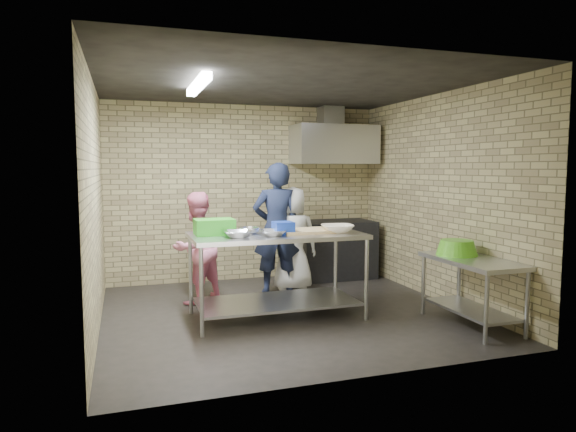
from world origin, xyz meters
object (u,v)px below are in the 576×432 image
at_px(bottle_green, 355,151).
at_px(woman_pink, 196,248).
at_px(man_navy, 277,228).
at_px(stove, 335,249).
at_px(bottle_red, 332,150).
at_px(side_counter, 471,292).
at_px(green_basin, 457,248).
at_px(blue_tub, 283,228).
at_px(green_crate, 214,227).
at_px(prep_table, 277,275).
at_px(woman_white, 293,239).

distance_m(bottle_green, woman_pink, 3.23).
distance_m(man_navy, woman_pink, 1.16).
distance_m(stove, bottle_red, 1.60).
height_order(side_counter, green_basin, green_basin).
relative_size(stove, blue_tub, 5.48).
height_order(green_crate, man_navy, man_navy).
height_order(stove, blue_tub, blue_tub).
distance_m(blue_tub, bottle_green, 2.99).
relative_size(prep_table, stove, 1.64).
xyz_separation_m(side_counter, woman_white, (-1.36, 2.15, 0.36)).
bearing_deg(bottle_red, man_navy, -142.88).
relative_size(prep_table, green_basin, 4.29).
bearing_deg(blue_tub, stove, 52.32).
distance_m(green_crate, green_basin, 2.77).
relative_size(side_counter, green_basin, 2.61).
distance_m(stove, woman_white, 1.13).
bearing_deg(prep_table, woman_pink, 130.93).
height_order(prep_table, blue_tub, blue_tub).
bearing_deg(stove, bottle_green, 28.07).
xyz_separation_m(man_navy, woman_pink, (-1.13, -0.17, -0.19)).
xyz_separation_m(green_crate, blue_tub, (0.75, -0.22, -0.02)).
xyz_separation_m(blue_tub, bottle_red, (1.49, 2.11, 0.97)).
xyz_separation_m(green_basin, woman_white, (-1.34, 1.90, -0.10)).
distance_m(prep_table, stove, 2.32).
xyz_separation_m(green_crate, green_basin, (2.62, -0.85, -0.24)).
bearing_deg(bottle_red, green_crate, -139.90).
xyz_separation_m(bottle_green, man_navy, (-1.62, -0.92, -1.11)).
relative_size(green_crate, blue_tub, 2.00).
bearing_deg(blue_tub, green_basin, -18.57).
bearing_deg(prep_table, woman_white, 63.22).
relative_size(green_basin, man_navy, 0.25).
relative_size(green_basin, bottle_red, 2.56).
xyz_separation_m(green_basin, bottle_red, (-0.38, 2.74, 1.19)).
distance_m(bottle_red, woman_pink, 2.90).
xyz_separation_m(stove, woman_white, (-0.91, -0.60, 0.29)).
xyz_separation_m(side_counter, man_navy, (-1.62, 2.07, 0.53)).
height_order(stove, woman_white, woman_white).
xyz_separation_m(side_counter, green_crate, (-2.64, 1.10, 0.70)).
distance_m(green_basin, woman_white, 2.32).
xyz_separation_m(blue_tub, man_navy, (0.28, 1.19, -0.15)).
relative_size(green_crate, green_basin, 0.95).
relative_size(side_counter, woman_white, 0.81).
relative_size(green_crate, woman_pink, 0.31).
distance_m(stove, woman_pink, 2.46).
distance_m(prep_table, woman_white, 1.33).
distance_m(bottle_red, bottle_green, 0.40).
bearing_deg(bottle_green, side_counter, -90.00).
distance_m(side_counter, green_basin, 0.52).
xyz_separation_m(blue_tub, bottle_green, (1.89, 2.11, 0.96)).
bearing_deg(green_basin, bottle_red, 97.90).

